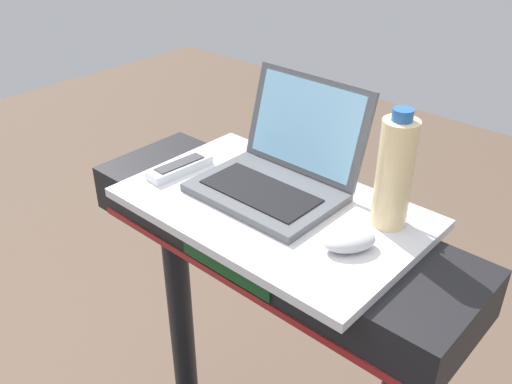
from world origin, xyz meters
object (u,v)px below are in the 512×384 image
object	(u,v)px
computer_mouse	(349,241)
water_bottle	(395,173)
tv_remote	(180,167)
laptop	(279,170)

from	to	relation	value
computer_mouse	water_bottle	distance (m)	0.16
computer_mouse	tv_remote	bearing A→B (deg)	-144.55
water_bottle	laptop	bearing A→B (deg)	-170.63
laptop	water_bottle	xyz separation A→B (m)	(0.25, 0.04, 0.07)
water_bottle	tv_remote	distance (m)	0.49
laptop	tv_remote	xyz separation A→B (m)	(-0.22, -0.09, -0.04)
computer_mouse	water_bottle	xyz separation A→B (m)	(0.01, 0.12, 0.10)
laptop	water_bottle	world-z (taller)	water_bottle
tv_remote	water_bottle	bearing A→B (deg)	15.98
laptop	tv_remote	distance (m)	0.24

